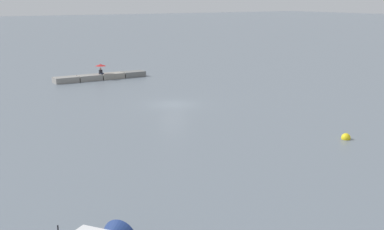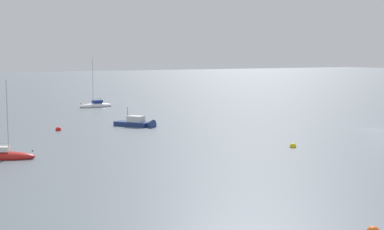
{
  "view_description": "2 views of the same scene",
  "coord_description": "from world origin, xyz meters",
  "px_view_note": "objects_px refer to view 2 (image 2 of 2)",
  "views": [
    {
      "loc": [
        23.45,
        40.45,
        9.83
      ],
      "look_at": [
        7.25,
        14.82,
        2.79
      ],
      "focal_mm": 47.31,
      "sensor_mm": 36.0,
      "label": 1
    },
    {
      "loc": [
        -45.5,
        51.71,
        9.14
      ],
      "look_at": [
        5.75,
        22.78,
        2.57
      ],
      "focal_mm": 50.69,
      "sensor_mm": 36.0,
      "label": 2
    }
  ],
  "objects_px": {
    "motorboat_navy_mid": "(138,124)",
    "mooring_buoy_mid": "(58,130)",
    "sailboat_white_near": "(96,105)",
    "sailboat_red_mid": "(4,156)",
    "mooring_buoy_far": "(293,146)"
  },
  "relations": [
    {
      "from": "sailboat_white_near",
      "to": "sailboat_red_mid",
      "type": "height_order",
      "value": "sailboat_white_near"
    },
    {
      "from": "sailboat_white_near",
      "to": "sailboat_red_mid",
      "type": "relative_size",
      "value": 1.22
    },
    {
      "from": "motorboat_navy_mid",
      "to": "mooring_buoy_mid",
      "type": "distance_m",
      "value": 10.03
    },
    {
      "from": "mooring_buoy_far",
      "to": "sailboat_white_near",
      "type": "bearing_deg",
      "value": 3.49
    },
    {
      "from": "sailboat_red_mid",
      "to": "mooring_buoy_mid",
      "type": "distance_m",
      "value": 17.86
    },
    {
      "from": "sailboat_red_mid",
      "to": "motorboat_navy_mid",
      "type": "xyz_separation_m",
      "value": [
        14.04,
        -19.09,
        0.06
      ]
    },
    {
      "from": "sailboat_red_mid",
      "to": "mooring_buoy_mid",
      "type": "bearing_deg",
      "value": 176.99
    },
    {
      "from": "sailboat_white_near",
      "to": "mooring_buoy_far",
      "type": "height_order",
      "value": "sailboat_white_near"
    },
    {
      "from": "sailboat_red_mid",
      "to": "motorboat_navy_mid",
      "type": "bearing_deg",
      "value": 154.15
    },
    {
      "from": "mooring_buoy_mid",
      "to": "mooring_buoy_far",
      "type": "xyz_separation_m",
      "value": [
        -23.24,
        -16.94,
        -0.01
      ]
    },
    {
      "from": "sailboat_white_near",
      "to": "motorboat_navy_mid",
      "type": "distance_m",
      "value": 27.61
    },
    {
      "from": "sailboat_red_mid",
      "to": "mooring_buoy_mid",
      "type": "xyz_separation_m",
      "value": [
        15.33,
        -9.15,
        -0.15
      ]
    },
    {
      "from": "sailboat_white_near",
      "to": "sailboat_red_mid",
      "type": "xyz_separation_m",
      "value": [
        -41.36,
        23.09,
        -0.03
      ]
    },
    {
      "from": "mooring_buoy_far",
      "to": "motorboat_navy_mid",
      "type": "bearing_deg",
      "value": 17.69
    },
    {
      "from": "motorboat_navy_mid",
      "to": "mooring_buoy_mid",
      "type": "xyz_separation_m",
      "value": [
        1.29,
        9.94,
        -0.2
      ]
    }
  ]
}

